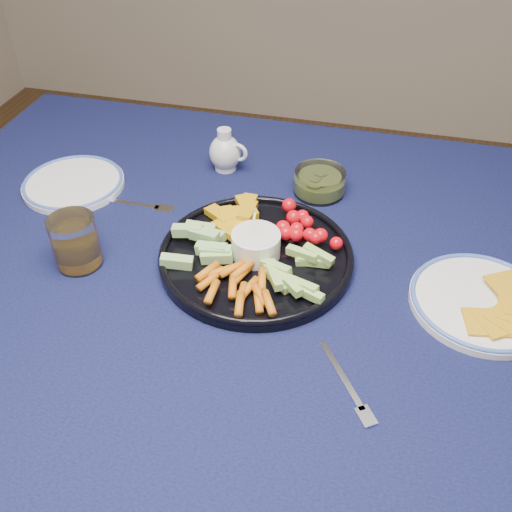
% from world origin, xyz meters
% --- Properties ---
extents(dining_table, '(1.67, 1.07, 0.75)m').
position_xyz_m(dining_table, '(0.00, 0.00, 0.66)').
color(dining_table, '#4E2C1A').
rests_on(dining_table, ground).
extents(crudite_platter, '(0.34, 0.34, 0.11)m').
position_xyz_m(crudite_platter, '(-0.12, 0.00, 0.77)').
color(crudite_platter, black).
rests_on(crudite_platter, dining_table).
extents(creamer_pitcher, '(0.09, 0.07, 0.09)m').
position_xyz_m(creamer_pitcher, '(-0.25, 0.29, 0.79)').
color(creamer_pitcher, silver).
rests_on(creamer_pitcher, dining_table).
extents(pickle_bowl, '(0.10, 0.10, 0.05)m').
position_xyz_m(pickle_bowl, '(-0.04, 0.25, 0.77)').
color(pickle_bowl, white).
rests_on(pickle_bowl, dining_table).
extents(cheese_plate, '(0.23, 0.23, 0.03)m').
position_xyz_m(cheese_plate, '(0.27, -0.01, 0.76)').
color(cheese_plate, white).
rests_on(cheese_plate, dining_table).
extents(juice_tumbler, '(0.08, 0.08, 0.09)m').
position_xyz_m(juice_tumbler, '(-0.41, -0.08, 0.79)').
color(juice_tumbler, white).
rests_on(juice_tumbler, dining_table).
extents(fork_left, '(0.18, 0.02, 0.00)m').
position_xyz_m(fork_left, '(-0.38, 0.11, 0.75)').
color(fork_left, white).
rests_on(fork_left, dining_table).
extents(fork_right, '(0.10, 0.13, 0.00)m').
position_xyz_m(fork_right, '(0.08, -0.23, 0.75)').
color(fork_right, white).
rests_on(fork_right, dining_table).
extents(side_plate_extra, '(0.21, 0.21, 0.02)m').
position_xyz_m(side_plate_extra, '(-0.54, 0.14, 0.75)').
color(side_plate_extra, white).
rests_on(side_plate_extra, dining_table).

